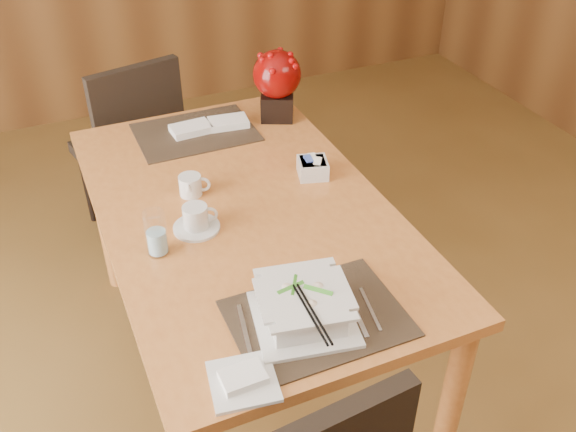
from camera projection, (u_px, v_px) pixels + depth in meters
name	position (u px, v px, depth m)	size (l,w,h in m)	color
dining_table	(246.00, 231.00, 2.14)	(0.90, 1.50, 0.75)	#C97737
placemat_near	(317.00, 318.00, 1.67)	(0.45, 0.33, 0.01)	black
placemat_far	(195.00, 132.00, 2.49)	(0.45, 0.33, 0.01)	black
soup_setting	(304.00, 308.00, 1.64)	(0.30, 0.30, 0.10)	silver
coffee_cup	(196.00, 219.00, 1.97)	(0.15, 0.15, 0.08)	silver
water_glass	(156.00, 233.00, 1.86)	(0.06, 0.06, 0.15)	white
creamer_jug	(190.00, 185.00, 2.13)	(0.10, 0.10, 0.07)	silver
sugar_caddy	(313.00, 168.00, 2.23)	(0.10, 0.10, 0.06)	silver
berry_decor	(277.00, 81.00, 2.51)	(0.19, 0.19, 0.28)	black
napkins_far	(212.00, 125.00, 2.50)	(0.30, 0.11, 0.03)	white
bread_plate	(243.00, 381.00, 1.50)	(0.16, 0.16, 0.01)	silver
far_chair	(133.00, 142.00, 2.91)	(0.51, 0.51, 0.91)	black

